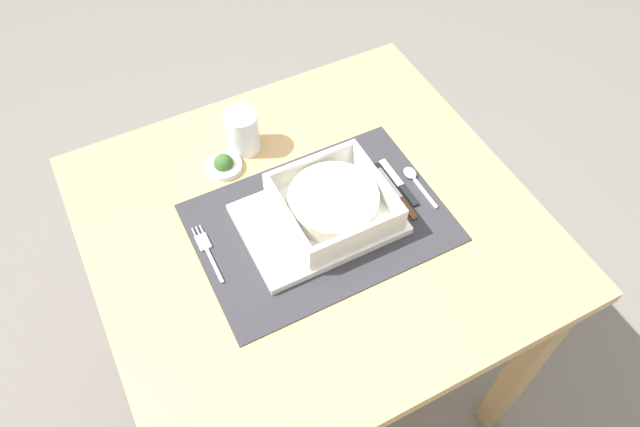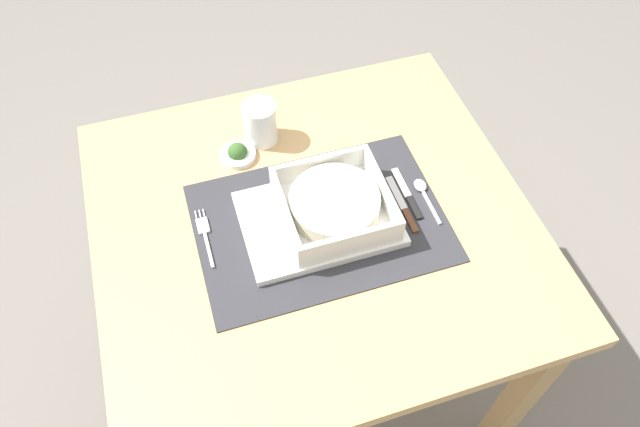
{
  "view_description": "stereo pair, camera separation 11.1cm",
  "coord_description": "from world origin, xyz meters",
  "px_view_note": "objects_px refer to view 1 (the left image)",
  "views": [
    {
      "loc": [
        -0.29,
        -0.6,
        1.67
      ],
      "look_at": [
        0.01,
        -0.01,
        0.78
      ],
      "focal_mm": 33.5,
      "sensor_mm": 36.0,
      "label": 1
    },
    {
      "loc": [
        -0.19,
        -0.64,
        1.67
      ],
      "look_at": [
        0.01,
        -0.01,
        0.78
      ],
      "focal_mm": 33.5,
      "sensor_mm": 36.0,
      "label": 2
    }
  ],
  "objects_px": {
    "spoon": "(413,177)",
    "butter_knife": "(401,185)",
    "porridge_bowl": "(333,203)",
    "drinking_glass": "(243,133)",
    "bread_knife": "(399,197)",
    "fork": "(207,249)",
    "dining_table": "(313,253)",
    "condiment_saucer": "(224,165)"
  },
  "relations": [
    {
      "from": "spoon",
      "to": "butter_knife",
      "type": "distance_m",
      "value": 0.03
    },
    {
      "from": "porridge_bowl",
      "to": "drinking_glass",
      "type": "bearing_deg",
      "value": 107.98
    },
    {
      "from": "bread_knife",
      "to": "fork",
      "type": "bearing_deg",
      "value": 171.33
    },
    {
      "from": "dining_table",
      "to": "drinking_glass",
      "type": "relative_size",
      "value": 8.97
    },
    {
      "from": "dining_table",
      "to": "bread_knife",
      "type": "xyz_separation_m",
      "value": [
        0.17,
        -0.03,
        0.12
      ]
    },
    {
      "from": "condiment_saucer",
      "to": "butter_knife",
      "type": "bearing_deg",
      "value": -35.13
    },
    {
      "from": "fork",
      "to": "butter_knife",
      "type": "xyz_separation_m",
      "value": [
        0.4,
        -0.03,
        0.0
      ]
    },
    {
      "from": "spoon",
      "to": "butter_knife",
      "type": "bearing_deg",
      "value": -168.43
    },
    {
      "from": "bread_knife",
      "to": "drinking_glass",
      "type": "bearing_deg",
      "value": 128.93
    },
    {
      "from": "dining_table",
      "to": "porridge_bowl",
      "type": "distance_m",
      "value": 0.16
    },
    {
      "from": "condiment_saucer",
      "to": "drinking_glass",
      "type": "bearing_deg",
      "value": 31.06
    },
    {
      "from": "butter_knife",
      "to": "fork",
      "type": "bearing_deg",
      "value": 172.73
    },
    {
      "from": "fork",
      "to": "bread_knife",
      "type": "distance_m",
      "value": 0.38
    },
    {
      "from": "porridge_bowl",
      "to": "spoon",
      "type": "bearing_deg",
      "value": 2.64
    },
    {
      "from": "drinking_glass",
      "to": "condiment_saucer",
      "type": "height_order",
      "value": "drinking_glass"
    },
    {
      "from": "fork",
      "to": "bread_knife",
      "type": "bearing_deg",
      "value": -7.77
    },
    {
      "from": "fork",
      "to": "drinking_glass",
      "type": "distance_m",
      "value": 0.27
    },
    {
      "from": "dining_table",
      "to": "condiment_saucer",
      "type": "height_order",
      "value": "condiment_saucer"
    },
    {
      "from": "porridge_bowl",
      "to": "drinking_glass",
      "type": "relative_size",
      "value": 2.14
    },
    {
      "from": "dining_table",
      "to": "condiment_saucer",
      "type": "relative_size",
      "value": 11.22
    },
    {
      "from": "butter_knife",
      "to": "bread_knife",
      "type": "distance_m",
      "value": 0.03
    },
    {
      "from": "dining_table",
      "to": "butter_knife",
      "type": "distance_m",
      "value": 0.23
    },
    {
      "from": "condiment_saucer",
      "to": "fork",
      "type": "bearing_deg",
      "value": -120.98
    },
    {
      "from": "dining_table",
      "to": "bread_knife",
      "type": "bearing_deg",
      "value": -9.36
    },
    {
      "from": "dining_table",
      "to": "butter_knife",
      "type": "height_order",
      "value": "butter_knife"
    },
    {
      "from": "fork",
      "to": "condiment_saucer",
      "type": "relative_size",
      "value": 1.83
    },
    {
      "from": "spoon",
      "to": "drinking_glass",
      "type": "distance_m",
      "value": 0.36
    },
    {
      "from": "porridge_bowl",
      "to": "condiment_saucer",
      "type": "bearing_deg",
      "value": 123.62
    },
    {
      "from": "spoon",
      "to": "condiment_saucer",
      "type": "distance_m",
      "value": 0.38
    },
    {
      "from": "spoon",
      "to": "condiment_saucer",
      "type": "xyz_separation_m",
      "value": [
        -0.33,
        0.2,
        0.0
      ]
    },
    {
      "from": "dining_table",
      "to": "spoon",
      "type": "xyz_separation_m",
      "value": [
        0.22,
        -0.0,
        0.12
      ]
    },
    {
      "from": "fork",
      "to": "bread_knife",
      "type": "relative_size",
      "value": 0.96
    },
    {
      "from": "drinking_glass",
      "to": "spoon",
      "type": "bearing_deg",
      "value": -41.72
    },
    {
      "from": "butter_knife",
      "to": "dining_table",
      "type": "bearing_deg",
      "value": 175.8
    },
    {
      "from": "fork",
      "to": "spoon",
      "type": "distance_m",
      "value": 0.43
    },
    {
      "from": "fork",
      "to": "bread_knife",
      "type": "xyz_separation_m",
      "value": [
        0.38,
        -0.06,
        0.0
      ]
    },
    {
      "from": "drinking_glass",
      "to": "fork",
      "type": "bearing_deg",
      "value": -128.08
    },
    {
      "from": "drinking_glass",
      "to": "bread_knife",
      "type": "bearing_deg",
      "value": -50.94
    },
    {
      "from": "porridge_bowl",
      "to": "bread_knife",
      "type": "relative_size",
      "value": 1.4
    },
    {
      "from": "fork",
      "to": "spoon",
      "type": "relative_size",
      "value": 1.2
    },
    {
      "from": "bread_knife",
      "to": "drinking_glass",
      "type": "xyz_separation_m",
      "value": [
        -0.22,
        0.27,
        0.03
      ]
    },
    {
      "from": "fork",
      "to": "spoon",
      "type": "xyz_separation_m",
      "value": [
        0.43,
        -0.03,
        0.0
      ]
    }
  ]
}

